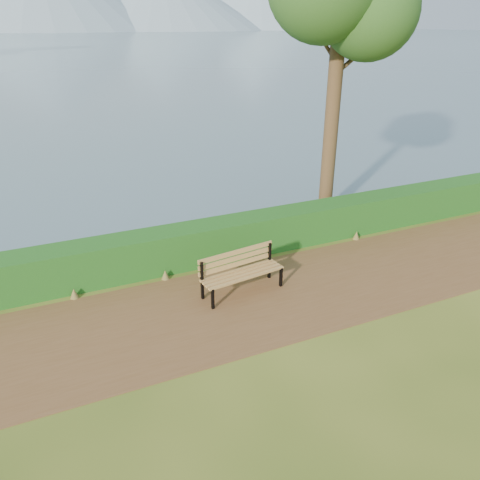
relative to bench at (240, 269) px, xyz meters
name	(u,v)px	position (x,y,z in m)	size (l,w,h in m)	color
ground	(242,312)	(-0.33, -0.83, -0.56)	(140.00, 140.00, 0.00)	#3B4F16
path	(236,305)	(-0.33, -0.53, -0.55)	(40.00, 3.40, 0.01)	brown
hedge	(200,243)	(-0.33, 1.77, -0.06)	(32.00, 0.85, 1.00)	#144313
water	(20,35)	(-0.33, 259.17, -0.55)	(700.00, 510.00, 0.00)	#405867
bench	(240,269)	(0.00, 0.00, 0.00)	(1.99, 0.82, 0.97)	black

